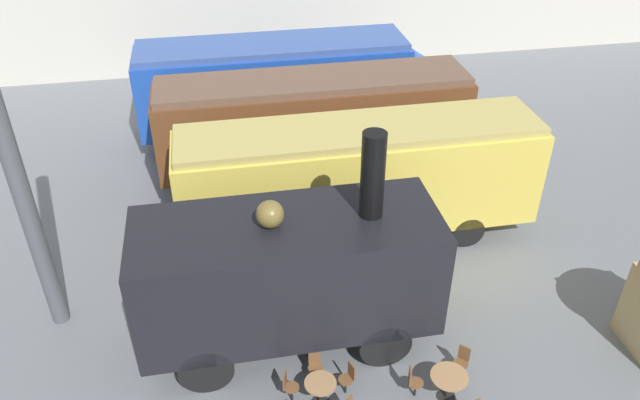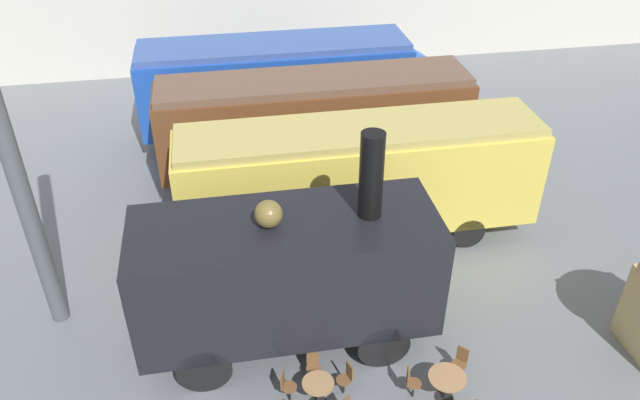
# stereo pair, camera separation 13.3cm
# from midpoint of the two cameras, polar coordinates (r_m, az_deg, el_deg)

# --- Properties ---
(ground_plane) EXTENTS (80.00, 80.00, 0.00)m
(ground_plane) POSITION_cam_midpoint_polar(r_m,az_deg,el_deg) (18.77, 1.25, -5.69)
(ground_plane) COLOR slate
(streamlined_locomotive) EXTENTS (12.37, 2.73, 3.85)m
(streamlined_locomotive) POSITION_cam_midpoint_polar(r_m,az_deg,el_deg) (24.85, -2.07, 10.86)
(streamlined_locomotive) COLOR blue
(streamlined_locomotive) RESTS_ON ground_plane
(passenger_coach_wooden) EXTENTS (10.59, 2.46, 3.88)m
(passenger_coach_wooden) POSITION_cam_midpoint_polar(r_m,az_deg,el_deg) (21.52, -0.33, 7.41)
(passenger_coach_wooden) COLOR brown
(passenger_coach_wooden) RESTS_ON ground_plane
(passenger_coach_vintage) EXTENTS (10.72, 2.48, 3.83)m
(passenger_coach_vintage) POSITION_cam_midpoint_polar(r_m,az_deg,el_deg) (18.61, 3.79, 2.29)
(passenger_coach_vintage) COLOR #E0C64C
(passenger_coach_vintage) RESTS_ON ground_plane
(steam_locomotive) EXTENTS (7.15, 2.73, 5.78)m
(steam_locomotive) POSITION_cam_midpoint_polar(r_m,az_deg,el_deg) (14.99, -2.74, -6.45)
(steam_locomotive) COLOR black
(steam_locomotive) RESTS_ON ground_plane
(cafe_table_near) EXTENTS (0.87, 0.87, 0.72)m
(cafe_table_near) POSITION_cam_midpoint_polar(r_m,az_deg,el_deg) (15.14, 11.77, -15.92)
(cafe_table_near) COLOR black
(cafe_table_near) RESTS_ON ground_plane
(cafe_table_mid) EXTENTS (0.74, 0.74, 0.71)m
(cafe_table_mid) POSITION_cam_midpoint_polar(r_m,az_deg,el_deg) (14.78, 0.09, -16.82)
(cafe_table_mid) COLOR black
(cafe_table_mid) RESTS_ON ground_plane
(cafe_chair_0) EXTENTS (0.38, 0.36, 0.87)m
(cafe_chair_0) POSITION_cam_midpoint_polar(r_m,az_deg,el_deg) (15.08, 8.58, -16.07)
(cafe_chair_0) COLOR black
(cafe_chair_0) RESTS_ON ground_plane
(cafe_chair_2) EXTENTS (0.40, 0.40, 0.87)m
(cafe_chair_2) POSITION_cam_midpoint_polar(r_m,az_deg,el_deg) (15.71, 12.97, -14.10)
(cafe_chair_2) COLOR black
(cafe_chair_2) RESTS_ON ground_plane
(cafe_chair_4) EXTENTS (0.39, 0.37, 0.87)m
(cafe_chair_4) POSITION_cam_midpoint_polar(r_m,az_deg,el_deg) (15.03, 2.70, -15.84)
(cafe_chair_4) COLOR black
(cafe_chair_4) RESTS_ON ground_plane
(cafe_chair_5) EXTENTS (0.36, 0.36, 0.87)m
(cafe_chair_5) POSITION_cam_midpoint_polar(r_m,az_deg,el_deg) (15.27, -0.38, -14.74)
(cafe_chair_5) COLOR black
(cafe_chair_5) RESTS_ON ground_plane
(cafe_chair_6) EXTENTS (0.39, 0.37, 0.87)m
(cafe_chair_6) POSITION_cam_midpoint_polar(r_m,az_deg,el_deg) (14.88, -2.85, -16.51)
(cafe_chair_6) COLOR black
(cafe_chair_6) RESTS_ON ground_plane
(visitor_person) EXTENTS (0.34, 0.34, 1.61)m
(visitor_person) POSITION_cam_midpoint_polar(r_m,az_deg,el_deg) (16.78, 10.87, -8.26)
(visitor_person) COLOR #262633
(visitor_person) RESTS_ON ground_plane
(support_pillar) EXTENTS (0.44, 0.44, 8.00)m
(support_pillar) POSITION_cam_midpoint_polar(r_m,az_deg,el_deg) (16.09, -25.39, 0.62)
(support_pillar) COLOR #4C5156
(support_pillar) RESTS_ON ground_plane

